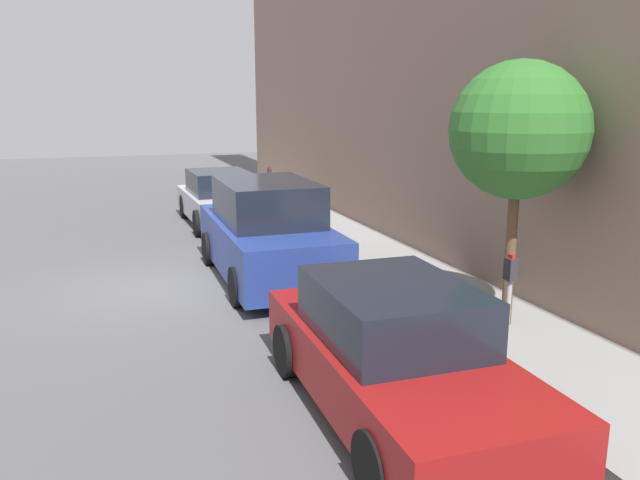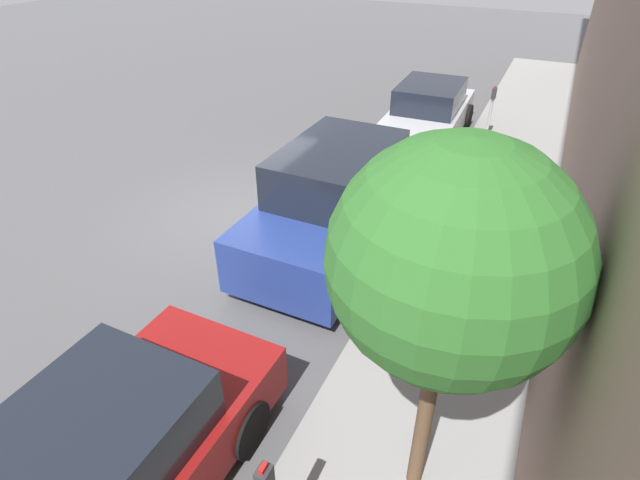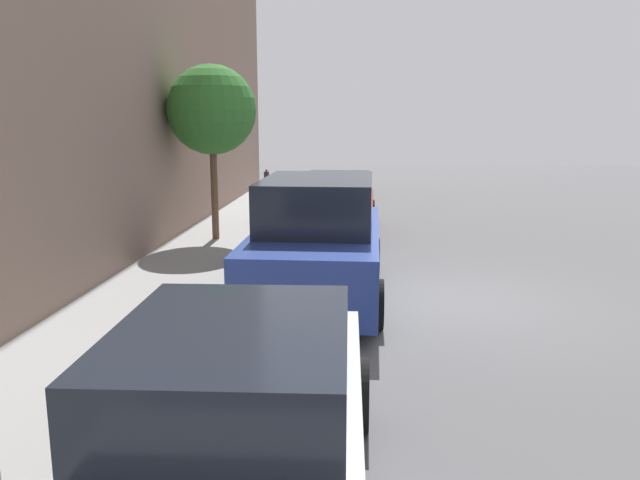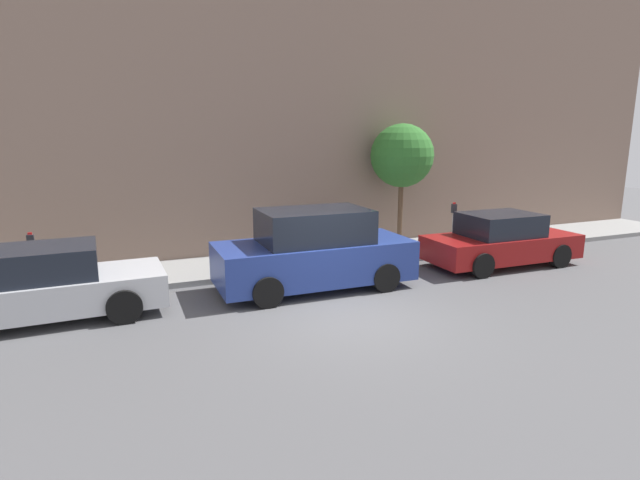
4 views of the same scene
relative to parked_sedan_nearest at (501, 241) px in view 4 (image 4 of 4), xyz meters
The scene contains 8 objects.
ground_plane 6.31m from the parked_sedan_nearest, 110.44° to the left, with size 60.00×60.00×0.00m, color #515154.
sidewalk 6.43m from the parked_sedan_nearest, 66.68° to the left, with size 2.44×32.00×0.15m.
parked_sedan_nearest is the anchor object (origin of this frame).
parked_suv_second 5.82m from the parked_sedan_nearest, 89.52° to the left, with size 2.08×4.82×1.98m.
parked_sedan_third 11.67m from the parked_sedan_nearest, 89.11° to the left, with size 1.93×4.55×1.54m.
parking_meter_near 1.83m from the parked_sedan_nearest, 11.51° to the left, with size 0.11×0.15×1.50m.
parking_meter_far 12.22m from the parked_sedan_nearest, 81.72° to the left, with size 0.11×0.15×1.43m.
street_tree 4.01m from the parked_sedan_nearest, 31.88° to the left, with size 2.00×2.00×3.95m.
Camera 4 is at (-8.82, 4.41, 3.76)m, focal length 28.00 mm.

